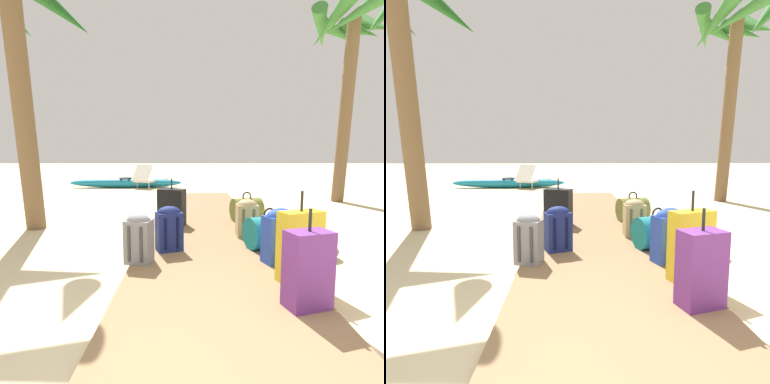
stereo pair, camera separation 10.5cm
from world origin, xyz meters
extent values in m
plane|color=beige|center=(0.00, 3.12, 0.00)|extent=(60.00, 60.00, 0.00)
cube|color=olive|center=(0.00, 3.90, 0.04)|extent=(1.74, 7.79, 0.08)
cube|color=#2847B7|center=(0.73, 1.92, 0.33)|extent=(0.39, 0.31, 0.51)
ellipsoid|color=#2847B7|center=(0.73, 1.92, 0.59)|extent=(0.37, 0.29, 0.17)
cylinder|color=navy|center=(0.68, 1.79, 0.33)|extent=(0.05, 0.05, 0.41)
cylinder|color=navy|center=(0.84, 1.85, 0.33)|extent=(0.05, 0.05, 0.41)
cube|color=#6B2D84|center=(0.66, 0.92, 0.38)|extent=(0.38, 0.30, 0.60)
cylinder|color=black|center=(0.66, 0.92, 0.76)|extent=(0.02, 0.02, 0.17)
cylinder|color=#197A7F|center=(0.75, 2.45, 0.28)|extent=(0.63, 0.54, 0.39)
torus|color=black|center=(0.75, 2.45, 0.50)|extent=(0.16, 0.07, 0.16)
cube|color=tan|center=(0.58, 3.02, 0.31)|extent=(0.29, 0.26, 0.45)
ellipsoid|color=tan|center=(0.58, 3.02, 0.53)|extent=(0.28, 0.25, 0.14)
cylinder|color=brown|center=(0.50, 2.89, 0.31)|extent=(0.04, 0.04, 0.36)
cylinder|color=brown|center=(0.65, 2.89, 0.31)|extent=(0.04, 0.04, 0.36)
cube|color=gold|center=(0.78, 1.44, 0.41)|extent=(0.45, 0.31, 0.65)
cylinder|color=black|center=(0.78, 1.44, 0.83)|extent=(0.02, 0.02, 0.19)
cube|color=slate|center=(-0.78, 1.93, 0.31)|extent=(0.31, 0.27, 0.47)
ellipsoid|color=slate|center=(-0.78, 1.93, 0.55)|extent=(0.30, 0.26, 0.14)
cylinder|color=#3A3A3D|center=(-0.87, 1.84, 0.31)|extent=(0.04, 0.04, 0.37)
cylinder|color=#3A3A3D|center=(-0.74, 1.81, 0.31)|extent=(0.04, 0.04, 0.37)
cube|color=black|center=(-0.52, 3.75, 0.37)|extent=(0.48, 0.36, 0.59)
cylinder|color=black|center=(-0.52, 3.75, 0.75)|extent=(0.02, 0.02, 0.17)
cube|color=navy|center=(-0.48, 2.36, 0.31)|extent=(0.35, 0.30, 0.47)
ellipsoid|color=navy|center=(-0.48, 2.36, 0.55)|extent=(0.34, 0.28, 0.15)
cylinder|color=black|center=(-0.52, 2.24, 0.31)|extent=(0.05, 0.05, 0.37)
cylinder|color=black|center=(-0.38, 2.29, 0.31)|extent=(0.05, 0.05, 0.37)
cylinder|color=olive|center=(0.75, 4.02, 0.28)|extent=(0.57, 0.50, 0.40)
torus|color=black|center=(0.75, 4.02, 0.51)|extent=(0.17, 0.06, 0.16)
cylinder|color=brown|center=(-2.78, 3.64, 1.92)|extent=(0.30, 0.71, 3.85)
cone|color=#236023|center=(-2.43, 4.35, 3.65)|extent=(1.49, 0.98, 1.25)
cylinder|color=brown|center=(3.56, 6.50, 2.18)|extent=(0.30, 0.67, 4.37)
cone|color=#387A33|center=(4.18, 6.54, 4.22)|extent=(0.44, 1.28, 0.88)
cone|color=#387A33|center=(3.94, 6.84, 4.22)|extent=(0.98, 1.03, 0.80)
cone|color=#387A33|center=(3.50, 7.04, 4.23)|extent=(1.16, 0.48, 0.79)
cone|color=#387A33|center=(2.98, 6.78, 4.24)|extent=(0.91, 1.36, 0.86)
cone|color=#387A33|center=(2.98, 6.22, 4.17)|extent=(0.87, 1.28, 1.07)
cone|color=#387A33|center=(3.36, 5.82, 4.20)|extent=(1.45, 0.75, 1.03)
cone|color=#387A33|center=(3.95, 5.92, 4.16)|extent=(1.30, 1.04, 1.15)
cube|color=white|center=(-1.57, 10.07, 0.26)|extent=(1.15, 1.52, 0.08)
cube|color=white|center=(-1.83, 9.53, 0.54)|extent=(0.73, 0.64, 0.55)
cylinder|color=silver|center=(-1.54, 10.68, 0.11)|extent=(0.04, 0.04, 0.22)
cylinder|color=silver|center=(-1.11, 10.47, 0.11)|extent=(0.04, 0.04, 0.22)
cylinder|color=silver|center=(-2.03, 9.67, 0.11)|extent=(0.04, 0.04, 0.22)
cylinder|color=silver|center=(-1.60, 9.46, 0.11)|extent=(0.04, 0.04, 0.22)
ellipsoid|color=teal|center=(-2.47, 9.90, 0.17)|extent=(3.93, 0.58, 0.34)
torus|color=black|center=(-2.47, 9.90, 0.33)|extent=(0.50, 0.50, 0.05)
ellipsoid|color=gray|center=(1.37, 2.29, 0.09)|extent=(0.48, 0.48, 0.18)
ellipsoid|color=gray|center=(1.38, 4.01, 0.07)|extent=(0.39, 0.38, 0.13)
camera|label=1|loc=(-0.25, -1.42, 1.27)|focal=30.06mm
camera|label=2|loc=(-0.35, -1.42, 1.27)|focal=30.06mm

